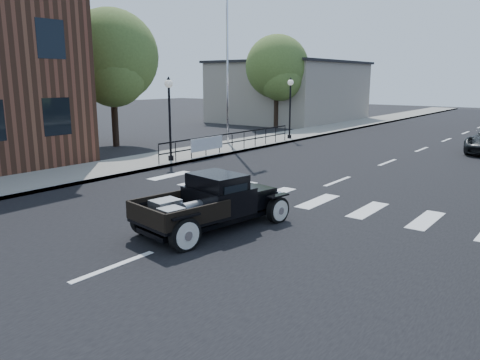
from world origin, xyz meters
The scene contains 13 objects.
ground centered at (0.00, 0.00, 0.00)m, with size 120.00×120.00×0.00m, color black.
road centered at (0.00, 15.00, 0.01)m, with size 14.00×80.00×0.02m, color black.
road_markings centered at (0.00, 10.00, 0.00)m, with size 12.00×60.00×0.06m, color silver, non-canonical shape.
sidewalk_left centered at (-8.50, 15.00, 0.07)m, with size 3.00×80.00×0.15m, color gray.
low_building_left centered at (-15.00, 28.00, 2.50)m, with size 10.00×12.00×5.00m, color gray.
railing centered at (-7.30, 10.00, 0.65)m, with size 0.08×10.00×1.00m, color black, non-canonical shape.
banner centered at (-7.22, 8.00, 0.45)m, with size 0.04×2.20×0.60m, color silver, non-canonical shape.
lamp_post_b centered at (-7.60, 6.00, 1.97)m, with size 0.36×0.36×3.63m, color black, non-canonical shape.
lamp_post_c centered at (-7.60, 16.00, 1.97)m, with size 0.36×0.36×3.63m, color black, non-canonical shape.
flagpole centered at (-9.20, 12.00, 6.68)m, with size 0.12×0.12×13.06m, color silver.
big_tree_near centered at (-14.00, 8.00, 3.70)m, with size 5.04×5.04×7.40m, color #486129, non-canonical shape.
big_tree_far centered at (-12.50, 22.00, 3.49)m, with size 4.75×4.75×6.97m, color #486129, non-canonical shape.
hotrod_pickup centered at (-0.03, 0.03, 0.71)m, with size 1.91×4.10×1.42m, color black, non-canonical shape.
Camera 1 is at (7.31, -8.39, 3.67)m, focal length 35.00 mm.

